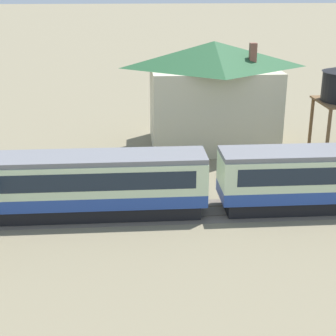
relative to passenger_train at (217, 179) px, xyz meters
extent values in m
plane|color=#7A7056|center=(3.73, 0.40, -2.20)|extent=(600.00, 600.00, 0.00)
cylinder|color=black|center=(3.46, -0.72, -1.75)|extent=(0.90, 0.18, 0.90)
cylinder|color=black|center=(3.46, 0.72, -1.75)|extent=(0.90, 0.18, 0.90)
cube|color=#234293|center=(-10.27, 0.00, -0.90)|extent=(19.06, 3.00, 0.80)
cube|color=beige|center=(-10.27, 0.00, 0.48)|extent=(19.06, 3.00, 1.96)
cube|color=#192330|center=(-10.27, 0.00, 0.58)|extent=(17.53, 3.04, 1.10)
cube|color=slate|center=(-10.27, 0.00, 1.61)|extent=(19.06, 2.82, 0.30)
cube|color=black|center=(-10.27, 0.00, -1.74)|extent=(18.29, 2.58, 0.88)
cylinder|color=black|center=(-3.98, -0.72, -1.75)|extent=(0.90, 0.18, 0.90)
cylinder|color=black|center=(-3.98, 0.72, -1.75)|extent=(0.90, 0.18, 0.90)
cube|color=#665B51|center=(-8.83, 0.00, -2.19)|extent=(127.01, 3.60, 0.01)
cube|color=#4C4238|center=(-8.83, -0.72, -2.18)|extent=(127.01, 0.12, 0.04)
cube|color=#4C4238|center=(-8.83, 0.72, -2.18)|extent=(127.01, 0.12, 0.04)
cube|color=beige|center=(1.85, 14.00, 1.25)|extent=(10.62, 7.83, 6.90)
pyramid|color=#23512D|center=(1.85, 14.00, 5.80)|extent=(11.47, 8.46, 2.19)
cube|color=brown|center=(4.82, 12.44, 5.91)|extent=(0.56, 0.56, 1.97)
cylinder|color=brown|center=(9.95, 11.54, 0.13)|extent=(0.28, 0.28, 4.67)
cylinder|color=brown|center=(9.95, 7.61, 0.13)|extent=(0.28, 0.28, 4.67)
camera|label=1|loc=(-5.25, -29.68, 11.75)|focal=55.00mm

